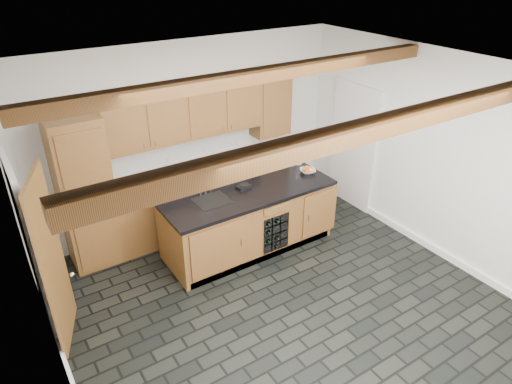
{
  "coord_description": "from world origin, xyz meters",
  "views": [
    {
      "loc": [
        -2.63,
        -3.43,
        3.9
      ],
      "look_at": [
        0.12,
        0.8,
        1.18
      ],
      "focal_mm": 32.0,
      "sensor_mm": 36.0,
      "label": 1
    }
  ],
  "objects_px": {
    "island": "(249,219)",
    "kitchen_scale": "(244,186)",
    "paper_towel": "(298,156)",
    "fruit_bowl": "(308,171)"
  },
  "relations": [
    {
      "from": "fruit_bowl",
      "to": "paper_towel",
      "type": "relative_size",
      "value": 0.93
    },
    {
      "from": "kitchen_scale",
      "to": "fruit_bowl",
      "type": "bearing_deg",
      "value": -11.23
    },
    {
      "from": "kitchen_scale",
      "to": "paper_towel",
      "type": "bearing_deg",
      "value": 5.78
    },
    {
      "from": "island",
      "to": "paper_towel",
      "type": "height_order",
      "value": "paper_towel"
    },
    {
      "from": "island",
      "to": "paper_towel",
      "type": "distance_m",
      "value": 1.3
    },
    {
      "from": "island",
      "to": "kitchen_scale",
      "type": "bearing_deg",
      "value": 102.77
    },
    {
      "from": "island",
      "to": "kitchen_scale",
      "type": "distance_m",
      "value": 0.5
    },
    {
      "from": "kitchen_scale",
      "to": "fruit_bowl",
      "type": "xyz_separation_m",
      "value": [
        1.06,
        -0.09,
        -0.0
      ]
    },
    {
      "from": "fruit_bowl",
      "to": "paper_towel",
      "type": "xyz_separation_m",
      "value": [
        0.08,
        0.33,
        0.09
      ]
    },
    {
      "from": "island",
      "to": "fruit_bowl",
      "type": "relative_size",
      "value": 10.86
    }
  ]
}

